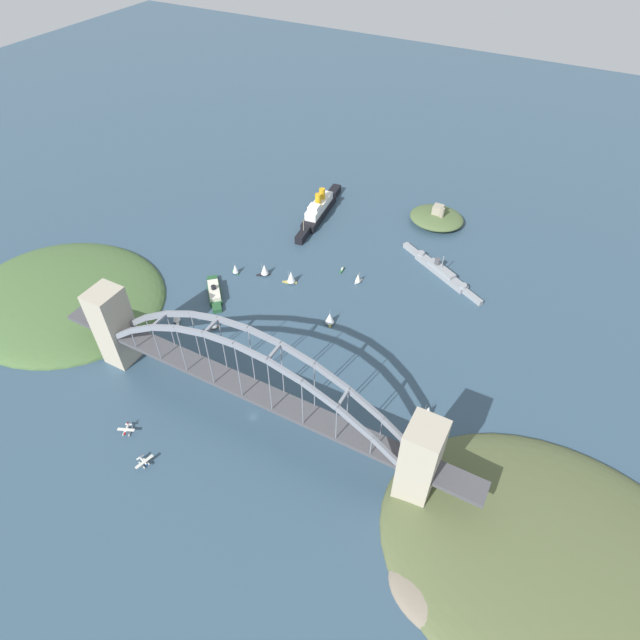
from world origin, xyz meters
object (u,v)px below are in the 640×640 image
Objects in this scene: seaplane_taxiing_near_bridge at (144,462)px; small_boat_0 at (342,270)px; fort_island_mid_harbor at (437,218)px; small_boat_4 at (330,318)px; small_boat_3 at (213,323)px; small_boat_6 at (428,412)px; harbor_arch_bridge at (248,385)px; seaplane_second_in_formation at (127,430)px; small_boat_2 at (264,270)px; ocean_liner at (319,209)px; naval_cruiser at (440,271)px; small_boat_5 at (358,278)px; small_boat_1 at (291,277)px; harbor_ferry_steamer at (214,292)px; small_boat_7 at (235,269)px; small_boat_8 at (176,317)px.

small_boat_0 is (18.14, 193.88, -1.14)m from seaplane_taxiing_near_bridge.
fort_island_mid_harbor reaches higher than small_boat_4.
small_boat_6 is at bearing -0.52° from small_boat_3.
harbor_arch_bridge reaches higher than seaplane_second_in_formation.
harbor_arch_bridge reaches higher than small_boat_2.
fort_island_mid_harbor reaches higher than small_boat_6.
ocean_liner is 152.77m from small_boat_3.
small_boat_4 is (3.26, 87.24, -22.78)m from harbor_arch_bridge.
seaplane_second_in_formation is 151.90m from small_boat_2.
fort_island_mid_harbor reaches higher than naval_cruiser.
small_boat_1 is at bearing -151.18° from small_boat_5.
small_boat_5 is at bearing -103.11° from fort_island_mid_harbor.
harbor_ferry_steamer is (-132.37, -98.75, -0.09)m from naval_cruiser.
small_boat_7 is at bearing -151.89° from naval_cruiser.
ocean_liner is 161.37m from small_boat_8.
ocean_liner is 9.09× the size of small_boat_8.
naval_cruiser reaches higher than small_boat_5.
harbor_arch_bridge is at bearing -42.25° from harbor_ferry_steamer.
small_boat_4 reaches higher than seaplane_second_in_formation.
small_boat_2 is at bearing -124.74° from fort_island_mid_harbor.
small_boat_5 is at bearing 21.10° from small_boat_2.
harbor_ferry_steamer is 3.66× the size of small_boat_7.
harbor_ferry_steamer is at bearing 111.11° from seaplane_taxiing_near_bridge.
small_boat_0 is (-40.09, -95.55, -3.88)m from fort_island_mid_harbor.
seaplane_second_in_formation is 0.88× the size of small_boat_6.
small_boat_7 is at bearing 161.73° from small_boat_6.
harbor_ferry_steamer is 135.62m from seaplane_taxiing_near_bridge.
fort_island_mid_harbor is at bearing 83.90° from harbor_arch_bridge.
ocean_liner is 119.31m from naval_cruiser.
ocean_liner reaches higher than small_boat_6.
small_boat_2 reaches higher than small_boat_7.
small_boat_2 is at bearing 62.11° from harbor_ferry_steamer.
small_boat_2 is 1.15× the size of small_boat_3.
small_boat_6 is at bearing 27.93° from harbor_arch_bridge.
small_boat_4 is at bearing -9.52° from small_boat_7.
small_boat_7 reaches higher than small_boat_5.
small_boat_3 is 58.26m from small_boat_7.
seaplane_second_in_formation is 87.95m from small_boat_8.
naval_cruiser is at bearing 43.90° from small_boat_8.
naval_cruiser is 7.78× the size of small_boat_3.
seaplane_second_in_formation is 0.90× the size of small_boat_4.
small_boat_5 is at bearing -44.08° from ocean_liner.
naval_cruiser is 7.04× the size of seaplane_taxiing_near_bridge.
ocean_liner is 2.74× the size of harbor_ferry_steamer.
harbor_ferry_steamer is 40.64m from small_boat_2.
seaplane_taxiing_near_bridge is at bearing -100.42° from small_boat_5.
naval_cruiser is 7.89× the size of seaplane_second_in_formation.
small_boat_6 is at bearing -9.61° from harbor_ferry_steamer.
small_boat_1 is at bearing 71.62° from small_boat_3.
harbor_ferry_steamer is 3.67× the size of small_boat_5.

